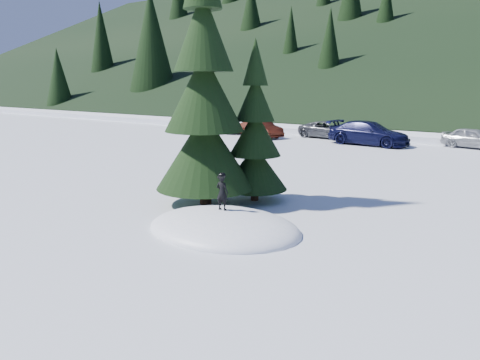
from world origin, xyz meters
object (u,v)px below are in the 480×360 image
Objects in this scene: spruce_tall at (204,103)px; car_4 at (474,138)px; car_3 at (369,133)px; car_1 at (261,128)px; spruce_short at (255,139)px; child_skier at (222,193)px; car_2 at (329,130)px; car_0 at (222,124)px.

car_4 is (4.40, 19.93, -2.69)m from spruce_tall.
car_3 reaches higher than car_4.
car_3 is (8.02, 0.53, 0.11)m from car_1.
spruce_short is 18.90m from car_1.
child_skier reaches higher than car_4.
car_4 is (9.49, 0.37, 0.02)m from car_2.
child_skier is 0.24× the size of car_0.
car_3 is at bearing 123.32° from car_4.
car_2 is (4.28, 2.44, -0.04)m from car_1.
spruce_short is (1.00, 1.40, -1.22)m from spruce_tall.
spruce_short is 1.23× the size of car_2.
car_3 is (-1.36, 17.65, -2.56)m from spruce_tall.
car_2 is 1.19× the size of car_4.
car_1 reaches higher than car_2.
car_4 is (3.40, 18.53, -1.48)m from spruce_short.
spruce_short reaches higher than car_0.
spruce_short is 22.12m from car_0.
spruce_tall is at bearing -45.70° from child_skier.
car_1 is at bearing -96.05° from car_0.
spruce_short is 1.30× the size of car_0.
car_0 is at bearing 131.66° from spruce_short.
car_2 is at bearing 66.86° from car_3.
spruce_short is 3.34m from child_skier.
car_0 is 12.32m from car_3.
child_skier is at bearing -38.75° from spruce_tall.
car_4 is (2.42, 21.52, -0.34)m from child_skier.
car_3 is at bearing 94.40° from spruce_tall.
spruce_tall reaches higher than car_1.
car_0 is at bearing 99.97° from car_1.
child_skier is at bearing -128.63° from car_1.
child_skier is at bearing -174.74° from car_4.
child_skier reaches higher than car_1.
car_4 is at bearing -81.83° from car_2.
car_1 is at bearing 97.74° from car_3.
spruce_tall is 20.40m from car_2.
spruce_short reaches higher than child_skier.
car_2 is at bearing -40.19° from car_1.
spruce_tall is at bearing 179.24° from car_4.
car_0 reaches higher than car_4.
car_4 is (5.75, 2.28, -0.14)m from car_3.
child_skier is 19.53m from car_3.
spruce_tall is 17.89m from car_3.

